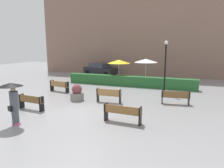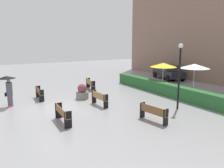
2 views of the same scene
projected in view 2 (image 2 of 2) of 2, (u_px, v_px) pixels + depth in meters
The scene contains 14 objects.
ground_plane at pixel (57, 108), 14.54m from camera, with size 60.00×60.00×0.00m, color gray.
bench_near_left at pixel (39, 92), 16.64m from camera, with size 1.68×0.45×0.85m.
bench_far_left at pixel (90, 84), 20.05m from camera, with size 1.83×0.65×0.87m.
bench_near_right at pixel (62, 113), 11.88m from camera, with size 1.87×0.45×0.86m.
bench_far_right at pixel (153, 112), 12.09m from camera, with size 1.76×0.58×0.85m.
bench_mid_center at pixel (99, 98), 15.04m from camera, with size 1.67×0.41×0.89m.
pedestrian_with_umbrella at pixel (8, 86), 14.68m from camera, with size 1.07×1.07×1.99m.
planter_pot at pixel (82, 92), 16.78m from camera, with size 0.90×0.90×1.10m.
lamp_post at pixel (179, 70), 13.97m from camera, with size 0.28×0.28×4.03m.
patio_umbrella_yellow at pixel (163, 65), 19.57m from camera, with size 2.23×2.23×2.33m.
patio_umbrella_white at pixel (195, 66), 17.91m from camera, with size 2.28×2.28×2.42m.
hedge_strip at pixel (163, 89), 18.18m from camera, with size 11.91×0.70×0.93m, color #28602D.
building_facade at pixel (224, 24), 21.32m from camera, with size 28.00×1.20×11.36m, color #846656.
parked_car at pixel (168, 72), 25.31m from camera, with size 4.49×2.73×1.57m.
Camera 2 is at (13.86, -3.98, 4.22)m, focal length 37.01 mm.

